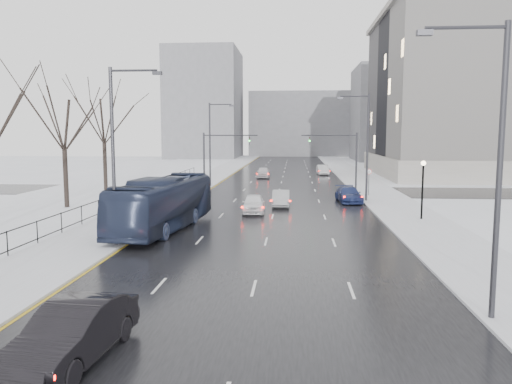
% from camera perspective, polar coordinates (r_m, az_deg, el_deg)
% --- Properties ---
extents(road, '(16.00, 150.00, 0.04)m').
position_cam_1_polar(road, '(67.32, 2.97, 1.26)').
color(road, black).
rests_on(road, ground).
extents(cross_road, '(130.00, 10.00, 0.04)m').
position_cam_1_polar(cross_road, '(55.39, 2.66, 0.08)').
color(cross_road, black).
rests_on(cross_road, ground).
extents(sidewalk_left, '(5.00, 150.00, 0.16)m').
position_cam_1_polar(sidewalk_left, '(68.37, -5.87, 1.37)').
color(sidewalk_left, silver).
rests_on(sidewalk_left, ground).
extents(sidewalk_right, '(5.00, 150.00, 0.16)m').
position_cam_1_polar(sidewalk_right, '(67.88, 11.87, 1.22)').
color(sidewalk_right, silver).
rests_on(sidewalk_right, ground).
extents(park_strip, '(14.00, 150.00, 0.12)m').
position_cam_1_polar(park_strip, '(70.68, -13.47, 1.38)').
color(park_strip, white).
rests_on(park_strip, ground).
extents(tree_park_d, '(8.75, 8.75, 12.50)m').
position_cam_1_polar(tree_park_d, '(45.81, -20.78, -1.77)').
color(tree_park_d, black).
rests_on(tree_park_d, ground).
extents(tree_park_e, '(9.45, 9.45, 13.50)m').
position_cam_1_polar(tree_park_e, '(55.08, -16.76, -0.25)').
color(tree_park_e, black).
rests_on(tree_park_e, ground).
extents(iron_fence, '(0.06, 70.00, 1.30)m').
position_cam_1_polar(iron_fence, '(40.16, -17.04, -1.46)').
color(iron_fence, black).
rests_on(iron_fence, sidewalk_left).
extents(streetlight_r_near, '(2.95, 0.25, 10.00)m').
position_cam_1_polar(streetlight_r_near, '(18.23, 25.47, 3.57)').
color(streetlight_r_near, '#2D2D33').
rests_on(streetlight_r_near, ground).
extents(streetlight_r_mid, '(2.95, 0.25, 10.00)m').
position_cam_1_polar(streetlight_r_mid, '(47.45, 12.36, 5.60)').
color(streetlight_r_mid, '#2D2D33').
rests_on(streetlight_r_mid, ground).
extents(streetlight_l_near, '(2.95, 0.25, 10.00)m').
position_cam_1_polar(streetlight_l_near, '(28.72, -15.61, 4.89)').
color(streetlight_l_near, '#2D2D33').
rests_on(streetlight_l_near, ground).
extents(streetlight_l_far, '(2.95, 0.25, 10.00)m').
position_cam_1_polar(streetlight_l_far, '(59.80, -5.08, 5.93)').
color(streetlight_l_far, '#2D2D33').
rests_on(streetlight_l_far, ground).
extents(lamppost_r_mid, '(0.36, 0.36, 4.28)m').
position_cam_1_polar(lamppost_r_mid, '(38.32, 18.52, 1.17)').
color(lamppost_r_mid, black).
rests_on(lamppost_r_mid, sidewalk_right).
extents(mast_signal_right, '(6.10, 0.33, 6.50)m').
position_cam_1_polar(mast_signal_right, '(55.34, 10.31, 4.22)').
color(mast_signal_right, '#2D2D33').
rests_on(mast_signal_right, ground).
extents(mast_signal_left, '(6.10, 0.33, 6.50)m').
position_cam_1_polar(mast_signal_left, '(55.76, -4.88, 4.32)').
color(mast_signal_left, '#2D2D33').
rests_on(mast_signal_left, ground).
extents(no_uturn_sign, '(0.60, 0.06, 2.70)m').
position_cam_1_polar(no_uturn_sign, '(51.72, 12.79, 1.99)').
color(no_uturn_sign, '#2D2D33').
rests_on(no_uturn_sign, sidewalk_right).
extents(bldg_far_right, '(24.00, 20.00, 22.00)m').
position_cam_1_polar(bldg_far_right, '(124.90, 16.75, 8.54)').
color(bldg_far_right, slate).
rests_on(bldg_far_right, ground).
extents(bldg_far_left, '(18.00, 22.00, 28.00)m').
position_cam_1_polar(bldg_far_left, '(134.30, -5.86, 9.92)').
color(bldg_far_left, slate).
rests_on(bldg_far_left, ground).
extents(bldg_far_center, '(30.00, 18.00, 18.00)m').
position_cam_1_polar(bldg_far_center, '(147.04, 5.34, 7.70)').
color(bldg_far_center, slate).
rests_on(bldg_far_center, ground).
extents(sedan_left_near, '(2.26, 5.21, 1.67)m').
position_cam_1_polar(sedan_left_near, '(15.37, -20.13, -14.83)').
color(sedan_left_near, black).
rests_on(sedan_left_near, road).
extents(bus, '(4.34, 12.82, 3.50)m').
position_cam_1_polar(bus, '(33.67, -10.51, -1.29)').
color(bus, '#232C45').
rests_on(bus, road).
extents(sedan_center_near, '(1.96, 4.49, 1.51)m').
position_cam_1_polar(sedan_center_near, '(40.24, -0.27, -1.31)').
color(sedan_center_near, white).
rests_on(sedan_center_near, road).
extents(sedan_right_near, '(1.54, 4.31, 1.41)m').
position_cam_1_polar(sedan_right_near, '(43.82, 2.87, -0.72)').
color(sedan_right_near, '#9A9C9E').
rests_on(sedan_right_near, road).
extents(sedan_right_far, '(2.44, 5.08, 1.43)m').
position_cam_1_polar(sedan_right_far, '(47.17, 10.55, -0.29)').
color(sedan_right_far, navy).
rests_on(sedan_right_far, road).
extents(sedan_center_far, '(1.96, 4.68, 1.58)m').
position_cam_1_polar(sedan_center_far, '(71.96, 0.84, 2.27)').
color(sedan_center_far, silver).
rests_on(sedan_center_far, road).
extents(sedan_right_distant, '(1.85, 4.69, 1.52)m').
position_cam_1_polar(sedan_right_distant, '(77.91, 7.63, 2.53)').
color(sedan_right_distant, silver).
rests_on(sedan_right_distant, road).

